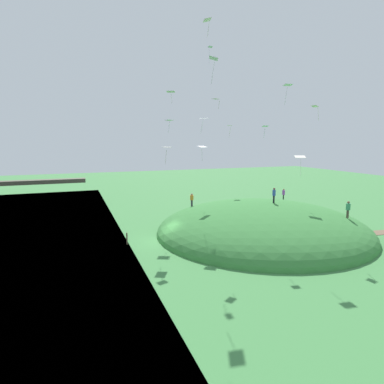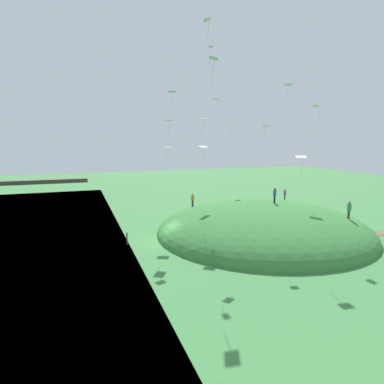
{
  "view_description": "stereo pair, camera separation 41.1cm",
  "coord_description": "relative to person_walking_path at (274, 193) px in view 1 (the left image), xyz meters",
  "views": [
    {
      "loc": [
        -8.81,
        -32.0,
        10.58
      ],
      "look_at": [
        2.62,
        -1.42,
        5.37
      ],
      "focal_mm": 30.19,
      "sensor_mm": 36.0,
      "label": 1
    },
    {
      "loc": [
        -8.42,
        -32.14,
        10.58
      ],
      "look_at": [
        2.62,
        -1.42,
        5.37
      ],
      "focal_mm": 30.19,
      "sensor_mm": 36.0,
      "label": 2
    }
  ],
  "objects": [
    {
      "name": "person_on_hilltop",
      "position": [
        -7.5,
        7.09,
        -1.3
      ],
      "size": [
        0.53,
        0.53,
        1.67
      ],
      "rotation": [
        0.0,
        0.0,
        4.97
      ],
      "color": "#2F2B36",
      "rests_on": "grass_hill"
    },
    {
      "name": "kite_12",
      "position": [
        -6.73,
        5.5,
        5.2
      ],
      "size": [
        1.23,
        1.03,
        1.86
      ],
      "color": "white"
    },
    {
      "name": "kite_8",
      "position": [
        -3.06,
        -2.39,
        7.37
      ],
      "size": [
        0.68,
        0.58,
        1.24
      ],
      "color": "white"
    },
    {
      "name": "kite_7",
      "position": [
        -9.52,
        -2.34,
        16.74
      ],
      "size": [
        0.83,
        1.06,
        1.51
      ],
      "color": "silver"
    },
    {
      "name": "kite_10",
      "position": [
        -8.95,
        -2.53,
        13.39
      ],
      "size": [
        1.18,
        1.38,
        2.4
      ],
      "color": "white"
    },
    {
      "name": "mooring_post",
      "position": [
        -16.84,
        1.07,
        -3.93
      ],
      "size": [
        0.14,
        0.14,
        1.28
      ],
      "primitive_type": "cylinder",
      "color": "brown",
      "rests_on": "ground_plane"
    },
    {
      "name": "kite_5",
      "position": [
        0.33,
        12.21,
        8.11
      ],
      "size": [
        1.03,
        1.21,
        1.78
      ],
      "color": "white"
    },
    {
      "name": "grass_hill",
      "position": [
        -1.31,
        0.21,
        -4.57
      ],
      "size": [
        24.58,
        24.02,
        6.89
      ],
      "primitive_type": "ellipsoid",
      "color": "#367A38",
      "rests_on": "ground_plane"
    },
    {
      "name": "kite_2",
      "position": [
        -11.83,
        2.29,
        8.07
      ],
      "size": [
        0.95,
        0.81,
        1.36
      ],
      "color": "white"
    },
    {
      "name": "kite_6",
      "position": [
        -6.73,
        3.4,
        16.01
      ],
      "size": [
        0.5,
        0.67,
        1.96
      ],
      "color": "white"
    },
    {
      "name": "ground_plane",
      "position": [
        -12.94,
        0.89,
        -4.57
      ],
      "size": [
        160.0,
        160.0,
        0.0
      ],
      "primitive_type": "plane",
      "color": "#3E7E41"
    },
    {
      "name": "kite_0",
      "position": [
        -12.41,
        1.31,
        5.28
      ],
      "size": [
        1.28,
        1.43,
        1.76
      ],
      "color": "white"
    },
    {
      "name": "kite_4",
      "position": [
        3.81,
        -1.6,
        9.65
      ],
      "size": [
        0.68,
        0.79,
        1.66
      ],
      "color": "white"
    },
    {
      "name": "person_with_child",
      "position": [
        5.83,
        -5.22,
        -1.08
      ],
      "size": [
        0.52,
        0.52,
        1.85
      ],
      "rotation": [
        0.0,
        0.0,
        0.18
      ],
      "color": "#41372C",
      "rests_on": "grass_hill"
    },
    {
      "name": "kite_1",
      "position": [
        -8.97,
        11.05,
        12.33
      ],
      "size": [
        1.31,
        1.15,
        1.52
      ],
      "color": "silver"
    },
    {
      "name": "kite_3",
      "position": [
        -7.23,
        3.86,
        8.44
      ],
      "size": [
        1.2,
        1.14,
        1.75
      ],
      "color": "white"
    },
    {
      "name": "person_near_shore",
      "position": [
        5.49,
        5.63,
        -1.14
      ],
      "size": [
        0.48,
        0.48,
        1.62
      ],
      "rotation": [
        0.0,
        0.0,
        4.34
      ],
      "color": "black",
      "rests_on": "grass_hill"
    },
    {
      "name": "kite_9",
      "position": [
        -0.26,
        -2.02,
        11.58
      ],
      "size": [
        0.96,
        0.71,
        2.18
      ],
      "color": "white"
    },
    {
      "name": "kite_13",
      "position": [
        2.81,
        -0.75,
        4.09
      ],
      "size": [
        1.42,
        1.23,
        2.41
      ],
      "color": "white"
    },
    {
      "name": "kite_11",
      "position": [
        -7.54,
        -0.09,
        10.18
      ],
      "size": [
        0.97,
        0.91,
        1.1
      ],
      "color": "silver"
    },
    {
      "name": "person_walking_path",
      "position": [
        0.0,
        0.0,
        0.0
      ],
      "size": [
        0.47,
        0.47,
        1.79
      ],
      "rotation": [
        0.0,
        0.0,
        0.35
      ],
      "color": "black",
      "rests_on": "grass_hill"
    }
  ]
}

